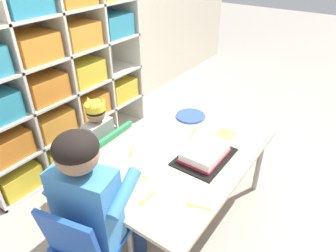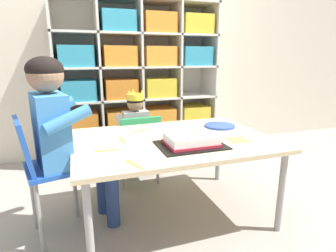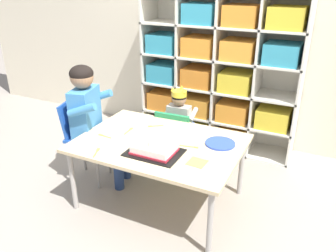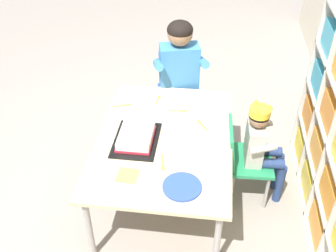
{
  "view_description": "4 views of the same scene",
  "coord_description": "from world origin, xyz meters",
  "px_view_note": "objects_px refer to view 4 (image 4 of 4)",
  "views": [
    {
      "loc": [
        -1.31,
        -0.86,
        1.71
      ],
      "look_at": [
        -0.03,
        0.05,
        0.74
      ],
      "focal_mm": 32.21,
      "sensor_mm": 36.0,
      "label": 1
    },
    {
      "loc": [
        -0.57,
        -1.58,
        1.06
      ],
      "look_at": [
        -0.01,
        0.06,
        0.61
      ],
      "focal_mm": 29.24,
      "sensor_mm": 36.0,
      "label": 2
    },
    {
      "loc": [
        1.08,
        -2.06,
        1.72
      ],
      "look_at": [
        0.04,
        0.07,
        0.66
      ],
      "focal_mm": 36.35,
      "sensor_mm": 36.0,
      "label": 3
    },
    {
      "loc": [
        2.02,
        0.28,
        2.22
      ],
      "look_at": [
        -0.02,
        0.02,
        0.63
      ],
      "focal_mm": 42.74,
      "sensor_mm": 36.0,
      "label": 4
    }
  ],
  "objects_px": {
    "classroom_chair_blue": "(243,156)",
    "birthday_cake_on_tray": "(136,137)",
    "fork_beside_plate_stack": "(179,111)",
    "fork_near_child_seat": "(163,163)",
    "fork_scattered_mid_table": "(158,99)",
    "fork_near_cake_tray": "(202,125)",
    "classroom_chair_adult_side": "(178,88)",
    "fork_by_napkin": "(123,105)",
    "paper_plate_stack": "(182,187)",
    "adult_helper_seated": "(180,74)",
    "child_with_crown": "(261,142)",
    "activity_table": "(164,143)"
  },
  "relations": [
    {
      "from": "fork_scattered_mid_table",
      "to": "fork_near_child_seat",
      "type": "distance_m",
      "value": 0.7
    },
    {
      "from": "fork_near_child_seat",
      "to": "fork_by_napkin",
      "type": "relative_size",
      "value": 1.07
    },
    {
      "from": "birthday_cake_on_tray",
      "to": "fork_beside_plate_stack",
      "type": "bearing_deg",
      "value": 146.37
    },
    {
      "from": "fork_scattered_mid_table",
      "to": "fork_near_cake_tray",
      "type": "bearing_deg",
      "value": 58.02
    },
    {
      "from": "activity_table",
      "to": "classroom_chair_adult_side",
      "type": "distance_m",
      "value": 0.77
    },
    {
      "from": "fork_scattered_mid_table",
      "to": "fork_near_child_seat",
      "type": "bearing_deg",
      "value": 16.75
    },
    {
      "from": "child_with_crown",
      "to": "activity_table",
      "type": "bearing_deg",
      "value": 97.49
    },
    {
      "from": "fork_beside_plate_stack",
      "to": "fork_near_child_seat",
      "type": "xyz_separation_m",
      "value": [
        0.56,
        -0.04,
        0.0
      ]
    },
    {
      "from": "adult_helper_seated",
      "to": "paper_plate_stack",
      "type": "xyz_separation_m",
      "value": [
        1.08,
        0.12,
        -0.1
      ]
    },
    {
      "from": "adult_helper_seated",
      "to": "paper_plate_stack",
      "type": "relative_size",
      "value": 4.68
    },
    {
      "from": "child_with_crown",
      "to": "fork_scattered_mid_table",
      "type": "xyz_separation_m",
      "value": [
        -0.33,
        -0.75,
        0.06
      ]
    },
    {
      "from": "birthday_cake_on_tray",
      "to": "fork_scattered_mid_table",
      "type": "height_order",
      "value": "birthday_cake_on_tray"
    },
    {
      "from": "fork_near_cake_tray",
      "to": "fork_beside_plate_stack",
      "type": "bearing_deg",
      "value": -164.72
    },
    {
      "from": "activity_table",
      "to": "fork_by_napkin",
      "type": "bearing_deg",
      "value": -133.44
    },
    {
      "from": "classroom_chair_blue",
      "to": "classroom_chair_adult_side",
      "type": "height_order",
      "value": "classroom_chair_adult_side"
    },
    {
      "from": "child_with_crown",
      "to": "fork_near_cake_tray",
      "type": "xyz_separation_m",
      "value": [
        -0.06,
        -0.41,
        0.06
      ]
    },
    {
      "from": "classroom_chair_adult_side",
      "to": "child_with_crown",
      "type": "bearing_deg",
      "value": -59.4
    },
    {
      "from": "fork_scattered_mid_table",
      "to": "fork_beside_plate_stack",
      "type": "bearing_deg",
      "value": 60.21
    },
    {
      "from": "adult_helper_seated",
      "to": "fork_beside_plate_stack",
      "type": "height_order",
      "value": "adult_helper_seated"
    },
    {
      "from": "child_with_crown",
      "to": "fork_by_napkin",
      "type": "bearing_deg",
      "value": 75.19
    },
    {
      "from": "paper_plate_stack",
      "to": "fork_beside_plate_stack",
      "type": "distance_m",
      "value": 0.75
    },
    {
      "from": "fork_beside_plate_stack",
      "to": "fork_near_child_seat",
      "type": "bearing_deg",
      "value": 81.53
    },
    {
      "from": "activity_table",
      "to": "fork_near_child_seat",
      "type": "xyz_separation_m",
      "value": [
        0.25,
        0.02,
        0.04
      ]
    },
    {
      "from": "paper_plate_stack",
      "to": "fork_beside_plate_stack",
      "type": "height_order",
      "value": "paper_plate_stack"
    },
    {
      "from": "child_with_crown",
      "to": "adult_helper_seated",
      "type": "distance_m",
      "value": 0.83
    },
    {
      "from": "activity_table",
      "to": "paper_plate_stack",
      "type": "distance_m",
      "value": 0.46
    },
    {
      "from": "classroom_chair_blue",
      "to": "birthday_cake_on_tray",
      "type": "bearing_deg",
      "value": 100.06
    },
    {
      "from": "fork_beside_plate_stack",
      "to": "paper_plate_stack",
      "type": "bearing_deg",
      "value": 93.1
    },
    {
      "from": "paper_plate_stack",
      "to": "fork_near_cake_tray",
      "type": "bearing_deg",
      "value": 172.72
    },
    {
      "from": "classroom_chair_adult_side",
      "to": "fork_by_napkin",
      "type": "relative_size",
      "value": 5.58
    },
    {
      "from": "adult_helper_seated",
      "to": "child_with_crown",
      "type": "bearing_deg",
      "value": -55.22
    },
    {
      "from": "paper_plate_stack",
      "to": "fork_by_napkin",
      "type": "bearing_deg",
      "value": -146.25
    },
    {
      "from": "fork_near_cake_tray",
      "to": "adult_helper_seated",
      "type": "bearing_deg",
      "value": 167.87
    },
    {
      "from": "classroom_chair_blue",
      "to": "classroom_chair_adult_side",
      "type": "distance_m",
      "value": 0.85
    },
    {
      "from": "fork_near_child_seat",
      "to": "classroom_chair_adult_side",
      "type": "bearing_deg",
      "value": -10.68
    },
    {
      "from": "birthday_cake_on_tray",
      "to": "fork_near_cake_tray",
      "type": "distance_m",
      "value": 0.47
    },
    {
      "from": "adult_helper_seated",
      "to": "fork_scattered_mid_table",
      "type": "bearing_deg",
      "value": -137.7
    },
    {
      "from": "fork_beside_plate_stack",
      "to": "classroom_chair_blue",
      "type": "bearing_deg",
      "value": 152.12
    },
    {
      "from": "child_with_crown",
      "to": "fork_beside_plate_stack",
      "type": "distance_m",
      "value": 0.62
    },
    {
      "from": "activity_table",
      "to": "paper_plate_stack",
      "type": "xyz_separation_m",
      "value": [
        0.43,
        0.16,
        0.05
      ]
    },
    {
      "from": "birthday_cake_on_tray",
      "to": "classroom_chair_adult_side",
      "type": "bearing_deg",
      "value": 167.01
    },
    {
      "from": "fork_near_child_seat",
      "to": "adult_helper_seated",
      "type": "bearing_deg",
      "value": -12.33
    },
    {
      "from": "classroom_chair_adult_side",
      "to": "fork_scattered_mid_table",
      "type": "relative_size",
      "value": 5.76
    },
    {
      "from": "birthday_cake_on_tray",
      "to": "fork_near_cake_tray",
      "type": "bearing_deg",
      "value": 118.07
    },
    {
      "from": "adult_helper_seated",
      "to": "fork_by_napkin",
      "type": "height_order",
      "value": "adult_helper_seated"
    },
    {
      "from": "classroom_chair_blue",
      "to": "fork_near_child_seat",
      "type": "height_order",
      "value": "classroom_chair_blue"
    },
    {
      "from": "classroom_chair_blue",
      "to": "birthday_cake_on_tray",
      "type": "distance_m",
      "value": 0.77
    },
    {
      "from": "fork_near_child_seat",
      "to": "classroom_chair_blue",
      "type": "bearing_deg",
      "value": -66.94
    },
    {
      "from": "classroom_chair_blue",
      "to": "fork_near_cake_tray",
      "type": "distance_m",
      "value": 0.37
    },
    {
      "from": "classroom_chair_adult_side",
      "to": "birthday_cake_on_tray",
      "type": "relative_size",
      "value": 1.9
    }
  ]
}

